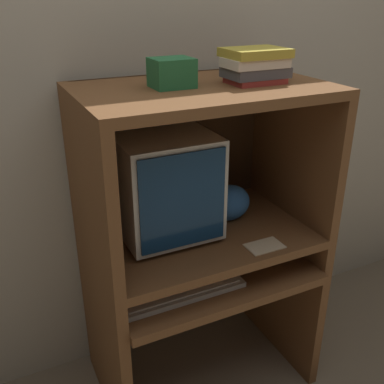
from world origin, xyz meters
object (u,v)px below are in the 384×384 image
object	(u,v)px
keyboard	(181,290)
mouse	(245,269)
book_stack	(255,65)
crt_monitor	(164,184)
snack_bag	(229,203)
storage_box	(172,73)

from	to	relation	value
keyboard	mouse	world-z (taller)	same
mouse	book_stack	bearing A→B (deg)	59.62
crt_monitor	snack_bag	distance (m)	0.32
crt_monitor	mouse	bearing A→B (deg)	-37.10
book_stack	storage_box	xyz separation A→B (m)	(-0.30, 0.06, -0.01)
crt_monitor	snack_bag	size ratio (longest dim) A/B	2.23
crt_monitor	book_stack	xyz separation A→B (m)	(0.32, -0.09, 0.43)
crt_monitor	keyboard	world-z (taller)	crt_monitor
keyboard	snack_bag	size ratio (longest dim) A/B	2.61
storage_box	snack_bag	bearing A→B (deg)	6.20
mouse	snack_bag	bearing A→B (deg)	82.22
crt_monitor	keyboard	bearing A→B (deg)	-97.48
mouse	book_stack	size ratio (longest dim) A/B	0.25
mouse	storage_box	bearing A→B (deg)	145.44
keyboard	snack_bag	distance (m)	0.43
snack_bag	keyboard	bearing A→B (deg)	-147.72
crt_monitor	book_stack	bearing A→B (deg)	-16.34
crt_monitor	storage_box	bearing A→B (deg)	-53.52
book_stack	snack_bag	bearing A→B (deg)	111.77
keyboard	storage_box	bearing A→B (deg)	72.50
crt_monitor	book_stack	world-z (taller)	book_stack
snack_bag	book_stack	bearing A→B (deg)	-68.23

